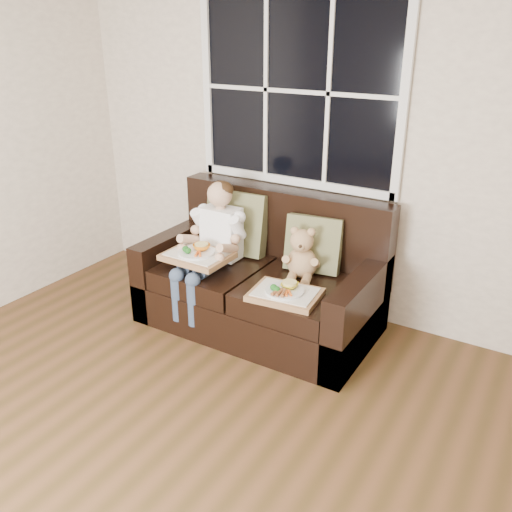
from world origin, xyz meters
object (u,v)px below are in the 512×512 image
Objects in this scene: tray_left at (197,255)px; tray_right at (285,293)px; child at (213,237)px; loveseat at (263,285)px; teddy_bear at (301,257)px.

tray_right is at bearing -2.03° from tray_left.
child is 0.77m from tray_right.
tray_right is (0.36, -0.33, 0.17)m from loveseat.
tray_left is (-0.37, -0.30, 0.27)m from loveseat.
tray_left is (-0.68, -0.30, -0.02)m from teddy_bear.
child is 1.99× the size of tray_left.
child is at bearing 157.32° from tray_right.
loveseat is 0.55m from tray_left.
tray_right is (0.06, -0.34, -0.12)m from teddy_bear.
loveseat is 0.51m from child.
tray_left is at bearing 170.90° from tray_right.
loveseat reaches higher than teddy_bear.
teddy_bear is 0.74m from tray_left.
teddy_bear reaches higher than tray_left.
child reaches higher than loveseat.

